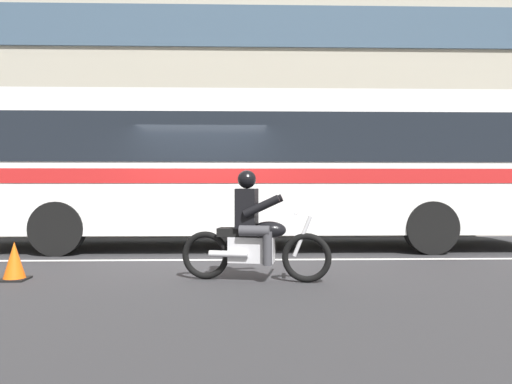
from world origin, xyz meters
name	(u,v)px	position (x,y,z in m)	size (l,w,h in m)	color
ground_plane	(202,255)	(0.00, 0.00, 0.00)	(60.00, 60.00, 0.00)	#2B2B2D
sidewalk_curb	(216,228)	(0.00, 5.10, 0.07)	(28.00, 3.80, 0.15)	#A39E93
lane_center_stripe	(199,260)	(0.00, -0.60, 0.00)	(26.60, 0.14, 0.01)	silver
office_building_facade	(220,85)	(0.00, 7.39, 4.79)	(28.00, 0.89, 9.56)	gray
transit_bus	(256,161)	(1.07, 1.19, 1.88)	(12.36, 2.64, 3.22)	white
motorcycle_with_rider	(254,235)	(0.95, -2.49, 0.66)	(2.12, 0.72, 1.56)	black
fire_hydrant	(300,214)	(2.40, 4.27, 0.52)	(0.22, 0.30, 0.75)	#4C8C3F
traffic_cone	(14,262)	(-2.46, -2.35, 0.26)	(0.36, 0.36, 0.55)	#EA590F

